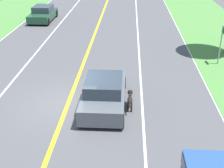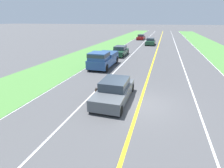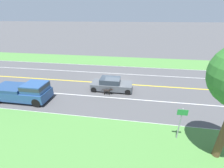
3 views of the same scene
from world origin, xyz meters
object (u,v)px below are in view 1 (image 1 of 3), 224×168
at_px(dog, 130,99).
at_px(street_sign, 221,41).
at_px(ego_car, 104,93).
at_px(oncoming_car, 43,14).

relative_size(dog, street_sign, 0.52).
xyz_separation_m(ego_car, dog, (1.19, -0.19, -0.17)).
relative_size(ego_car, dog, 3.57).
bearing_deg(street_sign, dog, -133.27).
bearing_deg(dog, oncoming_car, 117.86).
bearing_deg(oncoming_car, street_sign, 142.75).
distance_m(dog, oncoming_car, 18.08).
height_order(ego_car, oncoming_car, ego_car).
bearing_deg(dog, ego_car, 171.65).
distance_m(ego_car, street_sign, 8.67).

